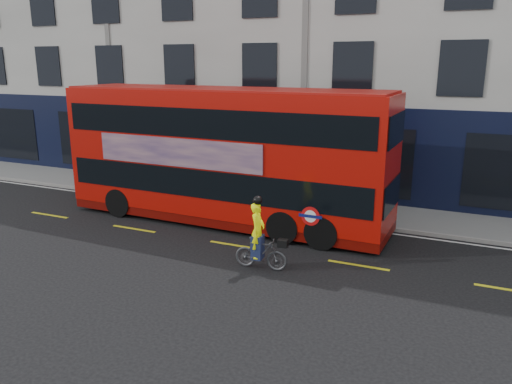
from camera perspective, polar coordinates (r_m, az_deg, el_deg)
The scene contains 8 objects.
ground at distance 14.95m, azimuth -4.97°, elevation -7.96°, with size 120.00×120.00×0.00m, color black.
pavement at distance 20.52m, azimuth 3.83°, elevation -1.41°, with size 60.00×3.00×0.12m, color slate.
kerb at distance 19.18m, azimuth 2.27°, elevation -2.54°, with size 60.00×0.12×0.13m, color gray.
building_terrace at distance 25.93m, azimuth 9.36°, elevation 18.38°, with size 50.00×10.07×15.00m.
road_edge_line at distance 18.93m, azimuth 1.93°, elevation -2.96°, with size 58.00×0.10×0.01m, color silver.
lane_dashes at distance 16.18m, azimuth -2.39°, elevation -6.10°, with size 58.00×0.12×0.01m, color gold, non-canonical shape.
bus at distance 17.98m, azimuth -3.55°, elevation 4.24°, with size 12.10×3.03×4.85m.
cyclist at distance 14.18m, azimuth 0.43°, elevation -6.03°, with size 1.58×0.61×2.15m.
Camera 1 is at (6.78, -12.02, 5.74)m, focal length 35.00 mm.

